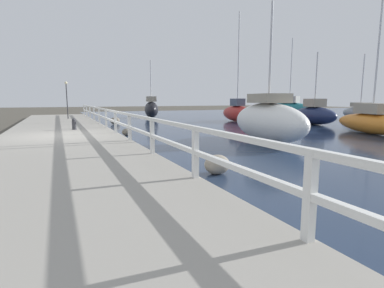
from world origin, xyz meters
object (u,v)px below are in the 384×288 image
sailboat_gray (360,112)px  sailboat_navy (314,114)px  sailboat_black (151,109)px  sailboat_orange (372,122)px  dock_lamp (67,94)px  mooring_bollard (74,124)px  sailboat_red (237,112)px  sailboat_white (268,121)px  sailboat_teal (289,108)px

sailboat_gray → sailboat_navy: (-7.45, -2.17, 0.07)m
sailboat_black → sailboat_orange: sailboat_orange is taller
dock_lamp → sailboat_gray: size_ratio=0.51×
dock_lamp → sailboat_orange: bearing=-46.7°
mooring_bollard → sailboat_gray: sailboat_gray is taller
mooring_bollard → sailboat_orange: sailboat_orange is taller
sailboat_navy → sailboat_red: size_ratio=0.59×
mooring_bollard → sailboat_gray: size_ratio=0.10×
sailboat_gray → sailboat_red: (-10.78, 2.15, 0.10)m
sailboat_black → sailboat_white: 17.38m
mooring_bollard → sailboat_red: sailboat_red is taller
dock_lamp → sailboat_white: sailboat_white is taller
sailboat_red → mooring_bollard: bearing=-155.2°
mooring_bollard → sailboat_red: size_ratio=0.07×
sailboat_navy → sailboat_black: (-7.88, 11.81, 0.16)m
sailboat_gray → sailboat_white: sailboat_gray is taller
sailboat_gray → sailboat_orange: bearing=-125.6°
sailboat_red → dock_lamp: bearing=163.5°
sailboat_orange → sailboat_navy: bearing=91.6°
sailboat_gray → sailboat_teal: bearing=110.2°
mooring_bollard → sailboat_white: (6.91, -5.55, 0.29)m
sailboat_black → sailboat_orange: bearing=-58.1°
dock_lamp → sailboat_teal: (21.90, 1.00, -1.26)m
mooring_bollard → sailboat_white: bearing=-38.8°
sailboat_white → sailboat_teal: size_ratio=0.67×
dock_lamp → sailboat_orange: 19.60m
mooring_bollard → sailboat_white: sailboat_white is taller
sailboat_gray → sailboat_white: size_ratio=1.01×
sailboat_navy → sailboat_white: (-8.25, -5.57, 0.15)m
sailboat_black → sailboat_teal: size_ratio=0.65×
sailboat_navy → sailboat_black: size_ratio=0.91×
sailboat_navy → sailboat_orange: (-1.74, -5.34, -0.08)m
dock_lamp → sailboat_navy: (15.14, -8.89, -1.38)m
sailboat_orange → sailboat_red: size_ratio=0.84×
sailboat_gray → sailboat_red: 10.99m
dock_lamp → sailboat_teal: size_ratio=0.34×
sailboat_white → sailboat_red: size_ratio=0.66×
sailboat_teal → sailboat_red: bearing=-173.1°
sailboat_gray → sailboat_teal: (-0.68, 7.72, 0.19)m
dock_lamp → sailboat_teal: bearing=2.6°
dock_lamp → sailboat_navy: 17.61m
sailboat_navy → sailboat_black: bearing=132.4°
sailboat_black → sailboat_teal: bearing=4.8°
dock_lamp → sailboat_orange: sailboat_orange is taller
dock_lamp → sailboat_red: sailboat_red is taller
sailboat_white → sailboat_orange: bearing=10.1°
dock_lamp → sailboat_gray: sailboat_gray is taller
sailboat_gray → sailboat_teal: 7.76m
sailboat_white → sailboat_teal: 21.55m
sailboat_black → sailboat_red: sailboat_red is taller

